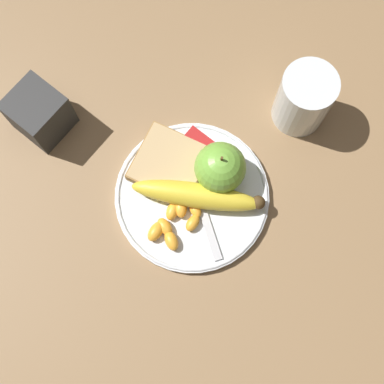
{
  "coord_description": "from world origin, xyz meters",
  "views": [
    {
      "loc": [
        -0.12,
        0.15,
        0.78
      ],
      "look_at": [
        0.0,
        0.0,
        0.03
      ],
      "focal_mm": 50.0,
      "sensor_mm": 36.0,
      "label": 1
    }
  ],
  "objects_px": {
    "apple": "(220,168)",
    "plate": "(192,196)",
    "banana": "(199,194)",
    "fork": "(198,198)",
    "jam_packet": "(197,145)",
    "condiment_caddy": "(40,113)",
    "juice_glass": "(303,100)",
    "bread_slice": "(170,164)"
  },
  "relations": [
    {
      "from": "jam_packet",
      "to": "fork",
      "type": "bearing_deg",
      "value": 130.67
    },
    {
      "from": "plate",
      "to": "fork",
      "type": "xyz_separation_m",
      "value": [
        -0.01,
        -0.0,
        0.01
      ]
    },
    {
      "from": "jam_packet",
      "to": "condiment_caddy",
      "type": "bearing_deg",
      "value": 28.41
    },
    {
      "from": "jam_packet",
      "to": "bread_slice",
      "type": "bearing_deg",
      "value": 76.44
    },
    {
      "from": "juice_glass",
      "to": "condiment_caddy",
      "type": "relative_size",
      "value": 1.33
    },
    {
      "from": "juice_glass",
      "to": "apple",
      "type": "relative_size",
      "value": 1.26
    },
    {
      "from": "banana",
      "to": "bread_slice",
      "type": "height_order",
      "value": "banana"
    },
    {
      "from": "apple",
      "to": "jam_packet",
      "type": "height_order",
      "value": "apple"
    },
    {
      "from": "plate",
      "to": "bread_slice",
      "type": "distance_m",
      "value": 0.06
    },
    {
      "from": "juice_glass",
      "to": "jam_packet",
      "type": "height_order",
      "value": "juice_glass"
    },
    {
      "from": "condiment_caddy",
      "to": "bread_slice",
      "type": "bearing_deg",
      "value": -161.84
    },
    {
      "from": "plate",
      "to": "fork",
      "type": "distance_m",
      "value": 0.01
    },
    {
      "from": "jam_packet",
      "to": "condiment_caddy",
      "type": "relative_size",
      "value": 0.53
    },
    {
      "from": "plate",
      "to": "fork",
      "type": "relative_size",
      "value": 1.59
    },
    {
      "from": "plate",
      "to": "juice_glass",
      "type": "relative_size",
      "value": 2.17
    },
    {
      "from": "juice_glass",
      "to": "banana",
      "type": "relative_size",
      "value": 0.58
    },
    {
      "from": "fork",
      "to": "condiment_caddy",
      "type": "xyz_separation_m",
      "value": [
        0.26,
        0.05,
        0.03
      ]
    },
    {
      "from": "plate",
      "to": "jam_packet",
      "type": "relative_size",
      "value": 5.41
    },
    {
      "from": "apple",
      "to": "bread_slice",
      "type": "distance_m",
      "value": 0.08
    },
    {
      "from": "banana",
      "to": "fork",
      "type": "distance_m",
      "value": 0.02
    },
    {
      "from": "plate",
      "to": "banana",
      "type": "xyz_separation_m",
      "value": [
        -0.01,
        -0.0,
        0.02
      ]
    },
    {
      "from": "fork",
      "to": "condiment_caddy",
      "type": "distance_m",
      "value": 0.27
    },
    {
      "from": "banana",
      "to": "fork",
      "type": "height_order",
      "value": "banana"
    },
    {
      "from": "fork",
      "to": "condiment_caddy",
      "type": "height_order",
      "value": "condiment_caddy"
    },
    {
      "from": "apple",
      "to": "bread_slice",
      "type": "relative_size",
      "value": 0.7
    },
    {
      "from": "condiment_caddy",
      "to": "apple",
      "type": "bearing_deg",
      "value": -159.27
    },
    {
      "from": "banana",
      "to": "jam_packet",
      "type": "height_order",
      "value": "banana"
    },
    {
      "from": "plate",
      "to": "bread_slice",
      "type": "xyz_separation_m",
      "value": [
        0.05,
        -0.02,
        0.02
      ]
    },
    {
      "from": "juice_glass",
      "to": "jam_packet",
      "type": "xyz_separation_m",
      "value": [
        0.09,
        0.15,
        -0.03
      ]
    },
    {
      "from": "plate",
      "to": "bread_slice",
      "type": "height_order",
      "value": "bread_slice"
    },
    {
      "from": "plate",
      "to": "apple",
      "type": "bearing_deg",
      "value": -103.23
    },
    {
      "from": "condiment_caddy",
      "to": "juice_glass",
      "type": "bearing_deg",
      "value": -138.65
    },
    {
      "from": "juice_glass",
      "to": "plate",
      "type": "bearing_deg",
      "value": 78.38
    },
    {
      "from": "apple",
      "to": "banana",
      "type": "height_order",
      "value": "apple"
    },
    {
      "from": "plate",
      "to": "condiment_caddy",
      "type": "bearing_deg",
      "value": 11.2
    },
    {
      "from": "bread_slice",
      "to": "jam_packet",
      "type": "height_order",
      "value": "same"
    },
    {
      "from": "apple",
      "to": "condiment_caddy",
      "type": "distance_m",
      "value": 0.28
    },
    {
      "from": "plate",
      "to": "apple",
      "type": "distance_m",
      "value": 0.07
    },
    {
      "from": "banana",
      "to": "condiment_caddy",
      "type": "height_order",
      "value": "condiment_caddy"
    },
    {
      "from": "banana",
      "to": "fork",
      "type": "xyz_separation_m",
      "value": [
        -0.0,
        0.0,
        -0.02
      ]
    },
    {
      "from": "plate",
      "to": "banana",
      "type": "height_order",
      "value": "banana"
    },
    {
      "from": "apple",
      "to": "plate",
      "type": "bearing_deg",
      "value": 76.77
    }
  ]
}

